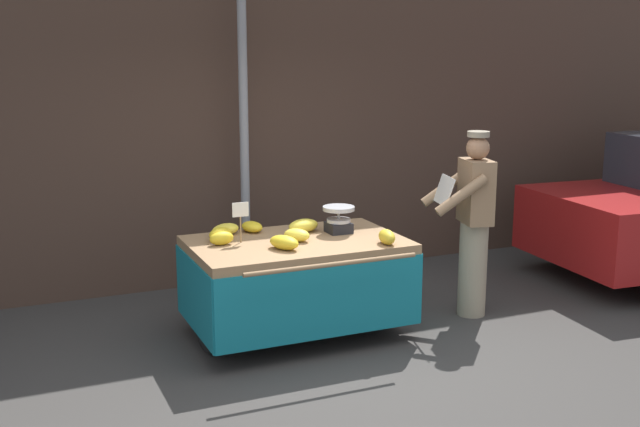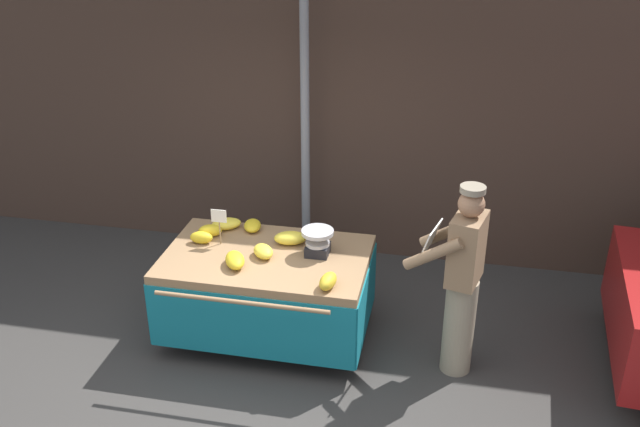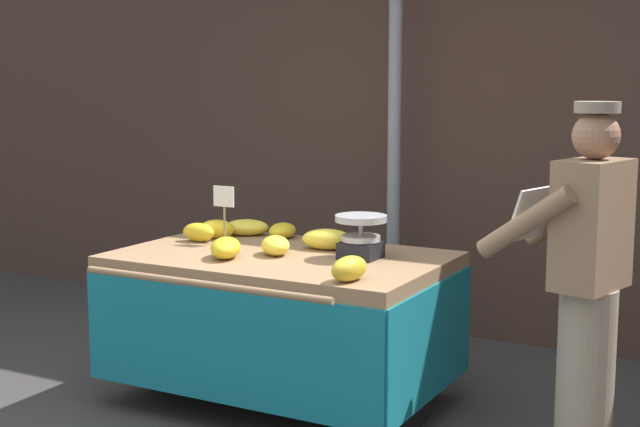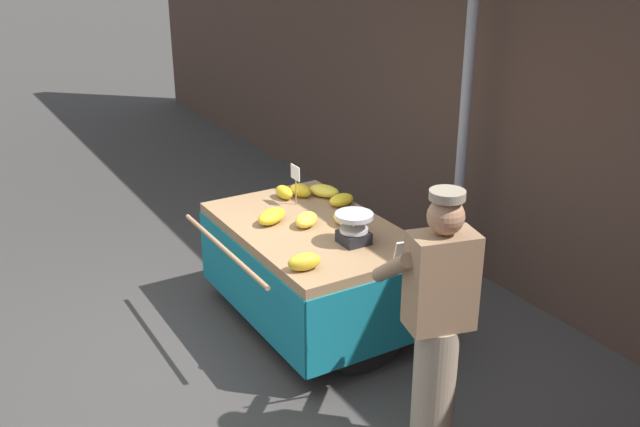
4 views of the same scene
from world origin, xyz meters
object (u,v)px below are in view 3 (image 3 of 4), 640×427
Objects in this scene: price_sign at (224,202)px; banana_bunch_7 at (327,239)px; banana_bunch_4 at (246,227)px; banana_bunch_6 at (217,229)px; banana_bunch_3 at (226,248)px; vendor_person at (586,289)px; street_pole at (395,113)px; banana_bunch_0 at (282,231)px; weighing_scale at (361,237)px; banana_bunch_1 at (349,269)px; banana_bunch_2 at (199,232)px; banana_bunch_5 at (275,245)px; banana_cart at (281,293)px.

banana_bunch_7 is at bearing 11.72° from price_sign.
banana_bunch_6 is (-0.10, -0.18, 0.01)m from banana_bunch_4.
vendor_person reaches higher than banana_bunch_3.
banana_bunch_7 is (0.13, -1.22, -0.67)m from street_pole.
banana_bunch_7 is at bearing -14.77° from banana_bunch_4.
banana_bunch_6 is (-0.34, -0.20, 0.01)m from banana_bunch_0.
weighing_scale is 0.56m from banana_bunch_1.
street_pole is 11.26× the size of banana_bunch_3.
banana_bunch_2 is 0.73× the size of banana_bunch_3.
banana_bunch_4 is 0.68m from banana_bunch_7.
weighing_scale is 1.07m from banana_bunch_2.
street_pole reaches higher than banana_bunch_0.
banana_bunch_1 reaches higher than banana_bunch_4.
banana_bunch_0 is 0.84× the size of banana_bunch_3.
banana_bunch_2 is at bearing 141.64° from banana_bunch_3.
vendor_person is at bearing -3.17° from banana_bunch_5.
banana_bunch_0 is at bearing 119.96° from banana_cart.
banana_bunch_1 reaches higher than banana_bunch_6.
weighing_scale is 0.31m from banana_bunch_7.
banana_bunch_5 is at bearing 149.22° from banana_bunch_1.
banana_bunch_1 is 1.39m from banana_bunch_6.
weighing_scale is 0.16× the size of vendor_person.
weighing_scale is at bearing 17.40° from banana_bunch_5.
banana_bunch_5 is (-0.04, -1.50, -0.67)m from street_pole.
banana_bunch_4 is 1.18× the size of banana_bunch_5.
weighing_scale is 1.00× the size of banana_bunch_3.
price_sign is at bearing 166.17° from banana_cart.
banana_bunch_4 is 0.66m from banana_bunch_5.
vendor_person reaches higher than banana_bunch_4.
vendor_person is (2.31, -0.23, -0.04)m from banana_bunch_2.
price_sign is (-0.45, 0.11, 0.47)m from banana_cart.
banana_bunch_4 reaches higher than banana_bunch_0.
banana_bunch_4 is (-0.29, 0.65, -0.01)m from banana_bunch_3.
banana_bunch_6 is 0.75m from banana_bunch_7.
banana_bunch_1 is (0.88, -0.86, 0.01)m from banana_bunch_0.
price_sign reaches higher than banana_bunch_0.
banana_bunch_2 is (-0.17, -0.02, -0.19)m from price_sign.
price_sign is 0.20× the size of vendor_person.
banana_bunch_6 reaches higher than banana_cart.
banana_bunch_1 is at bearing -33.75° from banana_cart.
price_sign is 0.47m from banana_bunch_3.
banana_bunch_5 is (-0.01, -0.04, 0.27)m from banana_cart.
banana_bunch_5 reaches higher than banana_bunch_4.
banana_bunch_5 is (0.61, -0.13, -0.00)m from banana_bunch_2.
weighing_scale is at bearing 169.29° from vendor_person.
banana_bunch_5 is 0.33m from banana_bunch_7.
banana_bunch_3 reaches higher than banana_bunch_0.
banana_cart is 7.74× the size of banana_bunch_1.
weighing_scale reaches higher than banana_bunch_6.
banana_cart is at bearing -39.71° from banana_bunch_4.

